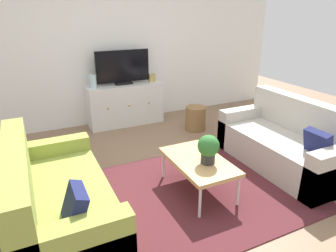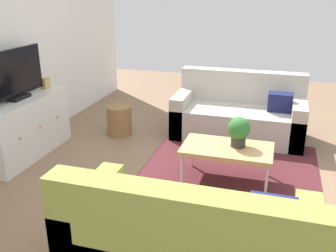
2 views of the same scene
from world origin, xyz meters
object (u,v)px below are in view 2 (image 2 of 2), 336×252
object	(u,v)px
coffee_table	(227,150)
mantel_clock	(45,83)
couch_left_side	(189,249)
tv_console	(24,128)
wicker_basket	(119,120)
flat_screen_tv	(15,75)
potted_plant	(239,130)
couch_right_side	(239,115)

from	to	relation	value
coffee_table	mantel_clock	world-z (taller)	mantel_clock
couch_left_side	tv_console	world-z (taller)	couch_left_side
mantel_clock	wicker_basket	distance (m)	1.08
tv_console	flat_screen_tv	distance (m)	0.64
wicker_basket	potted_plant	bearing A→B (deg)	-116.99
potted_plant	tv_console	distance (m)	2.52
tv_console	flat_screen_tv	xyz separation A→B (m)	(0.00, 0.02, 0.64)
couch_left_side	tv_console	distance (m)	2.79
coffee_table	wicker_basket	xyz separation A→B (m)	(0.92, 1.61, -0.16)
wicker_basket	couch_left_side	bearing A→B (deg)	-147.04
couch_left_side	potted_plant	world-z (taller)	couch_left_side
tv_console	mantel_clock	xyz separation A→B (m)	(0.52, 0.00, 0.42)
couch_left_side	potted_plant	xyz separation A→B (m)	(1.56, -0.13, 0.28)
coffee_table	couch_right_side	bearing A→B (deg)	1.33
tv_console	flat_screen_tv	bearing A→B (deg)	90.00
couch_right_side	potted_plant	bearing A→B (deg)	-174.24
couch_right_side	mantel_clock	xyz separation A→B (m)	(-0.88, 2.37, 0.49)
flat_screen_tv	wicker_basket	distance (m)	1.49
tv_console	potted_plant	bearing A→B (deg)	-87.88
couch_left_side	couch_right_side	size ratio (longest dim) A/B	1.00
couch_left_side	wicker_basket	xyz separation A→B (m)	(2.43, 1.58, -0.08)
couch_right_side	wicker_basket	world-z (taller)	couch_right_side
mantel_clock	wicker_basket	world-z (taller)	mantel_clock
couch_left_side	couch_right_side	world-z (taller)	same
wicker_basket	mantel_clock	bearing A→B (deg)	118.95
potted_plant	wicker_basket	world-z (taller)	potted_plant
couch_right_side	flat_screen_tv	size ratio (longest dim) A/B	1.84
flat_screen_tv	mantel_clock	xyz separation A→B (m)	(0.52, -0.02, -0.22)
couch_right_side	coffee_table	xyz separation A→B (m)	(-1.36, -0.03, 0.08)
couch_left_side	flat_screen_tv	size ratio (longest dim) A/B	1.84
couch_right_side	wicker_basket	xyz separation A→B (m)	(-0.44, 1.58, -0.08)
mantel_clock	coffee_table	bearing A→B (deg)	-101.26
mantel_clock	tv_console	bearing A→B (deg)	-179.99
mantel_clock	wicker_basket	size ratio (longest dim) A/B	0.33
couch_right_side	potted_plant	world-z (taller)	couch_right_side
couch_left_side	coffee_table	distance (m)	1.51
potted_plant	wicker_basket	size ratio (longest dim) A/B	0.78
couch_right_side	tv_console	world-z (taller)	couch_right_side
couch_left_side	flat_screen_tv	bearing A→B (deg)	58.49
potted_plant	flat_screen_tv	xyz separation A→B (m)	(-0.09, 2.53, 0.43)
coffee_table	wicker_basket	bearing A→B (deg)	60.20
coffee_table	tv_console	distance (m)	2.41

